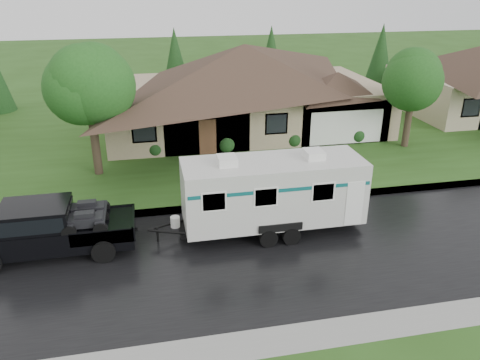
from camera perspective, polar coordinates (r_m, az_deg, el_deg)
name	(u,v)px	position (r m, az deg, el deg)	size (l,w,h in m)	color
ground	(267,227)	(19.98, 3.27, -5.79)	(140.00, 140.00, 0.00)	#284C17
road	(280,252)	(18.33, 4.86, -8.76)	(140.00, 8.00, 0.01)	black
curb	(255,203)	(21.88, 1.79, -2.79)	(140.00, 0.50, 0.15)	gray
lawn	(214,125)	(33.58, -3.22, 6.71)	(140.00, 26.00, 0.15)	#284C17
house_main	(249,77)	(32.02, 1.11, 12.40)	(19.44, 10.80, 6.90)	gray
tree_left_green	(88,86)	(24.72, -18.06, 10.81)	(4.06, 4.06, 6.71)	#382B1E
tree_right_green	(414,77)	(29.74, 20.50, 11.65)	(3.69, 3.69, 6.11)	#382B1E
shrub_row	(260,141)	(28.44, 2.48, 4.80)	(13.60, 1.00, 1.00)	#143814
pickup_truck	(46,228)	(19.12, -22.57, -5.38)	(6.22, 2.36, 2.07)	black
travel_trailer	(273,191)	(18.97, 4.02, -1.30)	(7.67, 2.70, 3.44)	beige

